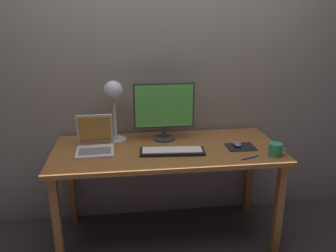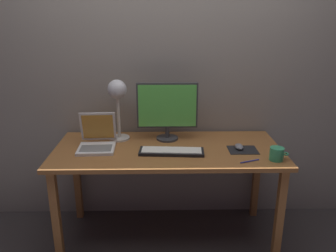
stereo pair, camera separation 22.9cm
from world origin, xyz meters
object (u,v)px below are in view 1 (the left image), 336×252
object	(u,v)px
mouse	(237,144)
monitor	(165,108)
laptop	(95,141)
desk_lamp	(113,98)
keyboard_main	(172,151)
coffee_mug	(275,149)
pen	(250,158)

from	to	relation	value
mouse	monitor	bearing A→B (deg)	156.69
monitor	mouse	distance (m)	0.58
laptop	desk_lamp	bearing A→B (deg)	49.20
desk_lamp	mouse	bearing A→B (deg)	-14.66
laptop	mouse	bearing A→B (deg)	-3.89
keyboard_main	coffee_mug	distance (m)	0.69
monitor	desk_lamp	bearing A→B (deg)	178.08
keyboard_main	mouse	xyz separation A→B (m)	(0.47, 0.06, 0.01)
keyboard_main	pen	distance (m)	0.52
desk_lamp	mouse	world-z (taller)	desk_lamp
laptop	mouse	world-z (taller)	laptop
keyboard_main	pen	size ratio (longest dim) A/B	3.20
desk_lamp	pen	world-z (taller)	desk_lamp
monitor	keyboard_main	world-z (taller)	monitor
monitor	pen	xyz separation A→B (m)	(0.52, -0.43, -0.24)
coffee_mug	pen	xyz separation A→B (m)	(-0.18, -0.02, -0.04)
desk_lamp	laptop	bearing A→B (deg)	-130.80
monitor	coffee_mug	distance (m)	0.83
mouse	coffee_mug	bearing A→B (deg)	-43.03
desk_lamp	mouse	xyz separation A→B (m)	(0.86, -0.23, -0.31)
coffee_mug	monitor	bearing A→B (deg)	150.04
mouse	pen	world-z (taller)	mouse
coffee_mug	pen	bearing A→B (deg)	-172.45
mouse	keyboard_main	bearing A→B (deg)	-172.99
monitor	keyboard_main	bearing A→B (deg)	-85.71
pen	mouse	bearing A→B (deg)	96.15
coffee_mug	pen	size ratio (longest dim) A/B	0.89
desk_lamp	monitor	bearing A→B (deg)	-1.92
desk_lamp	pen	distance (m)	1.04
monitor	pen	bearing A→B (deg)	-39.39
monitor	keyboard_main	size ratio (longest dim) A/B	1.00
mouse	coffee_mug	world-z (taller)	coffee_mug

